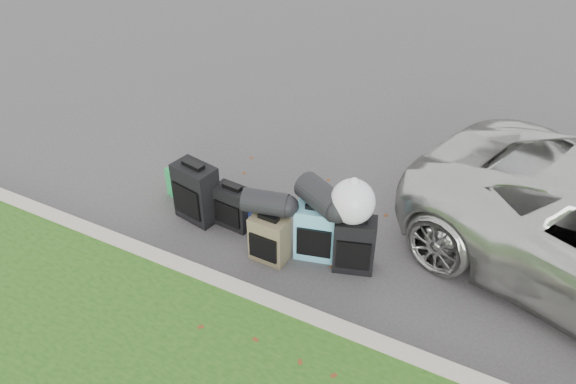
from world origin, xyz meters
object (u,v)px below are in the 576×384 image
at_px(tote_navy, 261,221).
at_px(suitcase_teal, 316,232).
at_px(suitcase_small_black, 233,207).
at_px(suitcase_olive, 269,239).
at_px(tote_green, 182,183).
at_px(suitcase_large_black_right, 354,244).
at_px(suitcase_large_black_left, 196,192).

bearing_deg(tote_navy, suitcase_teal, 4.00).
bearing_deg(suitcase_small_black, suitcase_olive, -21.51).
distance_m(suitcase_olive, tote_navy, 0.52).
bearing_deg(suitcase_olive, tote_green, 162.33).
height_order(suitcase_small_black, suitcase_teal, suitcase_teal).
height_order(suitcase_small_black, suitcase_large_black_right, suitcase_large_black_right).
relative_size(suitcase_teal, tote_navy, 2.45).
bearing_deg(suitcase_teal, tote_green, 158.80).
height_order(suitcase_teal, tote_navy, suitcase_teal).
bearing_deg(suitcase_large_black_left, tote_green, 157.85).
bearing_deg(suitcase_large_black_left, tote_navy, 19.40).
xyz_separation_m(suitcase_large_black_left, suitcase_teal, (1.56, 0.04, -0.04)).
height_order(suitcase_small_black, suitcase_olive, suitcase_olive).
relative_size(tote_green, tote_navy, 1.47).
distance_m(suitcase_teal, tote_green, 2.00).
height_order(suitcase_olive, tote_navy, suitcase_olive).
relative_size(suitcase_teal, suitcase_large_black_right, 1.00).
relative_size(suitcase_large_black_left, tote_navy, 2.75).
bearing_deg(suitcase_olive, suitcase_large_black_right, 19.21).
height_order(suitcase_small_black, tote_navy, suitcase_small_black).
distance_m(suitcase_small_black, tote_navy, 0.37).
height_order(suitcase_olive, suitcase_teal, suitcase_teal).
relative_size(suitcase_large_black_left, suitcase_teal, 1.13).
bearing_deg(suitcase_large_black_left, suitcase_small_black, 19.39).
distance_m(suitcase_small_black, suitcase_teal, 1.09).
bearing_deg(suitcase_olive, suitcase_small_black, 154.98).
bearing_deg(suitcase_teal, suitcase_large_black_left, 166.98).
bearing_deg(suitcase_teal, tote_navy, 159.05).
distance_m(suitcase_olive, suitcase_teal, 0.52).
xyz_separation_m(suitcase_olive, tote_navy, (-0.33, 0.37, -0.14)).
relative_size(suitcase_large_black_left, suitcase_olive, 1.32).
distance_m(tote_green, tote_navy, 1.24).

